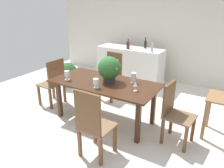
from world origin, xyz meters
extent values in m
plane|color=silver|center=(0.00, 0.00, 0.00)|extent=(7.04, 7.04, 0.00)
cube|color=beige|center=(0.00, 2.60, 1.30)|extent=(6.40, 0.10, 2.60)
cube|color=#422616|center=(0.00, -0.12, 0.75)|extent=(1.92, 0.94, 0.03)
cube|color=#422616|center=(-0.82, -0.45, 0.37)|extent=(0.07, 0.07, 0.74)
cube|color=#422616|center=(0.82, -0.45, 0.37)|extent=(0.07, 0.07, 0.74)
cube|color=#422616|center=(-0.82, 0.21, 0.37)|extent=(0.07, 0.07, 0.74)
cube|color=#422616|center=(0.82, 0.21, 0.37)|extent=(0.07, 0.07, 0.74)
cube|color=brown|center=(1.53, -0.31, 0.22)|extent=(0.05, 0.05, 0.45)
cube|color=brown|center=(1.56, 0.04, 0.22)|extent=(0.05, 0.05, 0.45)
cube|color=brown|center=(1.17, -0.28, 0.22)|extent=(0.05, 0.05, 0.45)
cube|color=brown|center=(1.20, 0.07, 0.22)|extent=(0.05, 0.05, 0.45)
cube|color=brown|center=(1.37, -0.12, 0.46)|extent=(0.48, 0.46, 0.03)
cube|color=brown|center=(1.17, -0.10, 0.72)|extent=(0.08, 0.39, 0.50)
cube|color=brown|center=(-1.53, 0.09, 0.22)|extent=(0.05, 0.05, 0.45)
cube|color=brown|center=(-1.55, -0.32, 0.22)|extent=(0.05, 0.05, 0.45)
cube|color=brown|center=(-1.19, 0.08, 0.22)|extent=(0.05, 0.05, 0.45)
cube|color=brown|center=(-1.20, -0.33, 0.22)|extent=(0.05, 0.05, 0.45)
cube|color=brown|center=(-1.37, -0.12, 0.46)|extent=(0.44, 0.49, 0.03)
cube|color=brown|center=(-1.18, -0.13, 0.74)|extent=(0.05, 0.44, 0.54)
cube|color=brown|center=(-0.62, 0.59, 0.22)|extent=(0.05, 0.05, 0.45)
cube|color=brown|center=(-0.27, 0.56, 0.22)|extent=(0.05, 0.05, 0.45)
cube|color=brown|center=(-0.59, 0.94, 0.22)|extent=(0.05, 0.05, 0.45)
cube|color=brown|center=(-0.24, 0.91, 0.22)|extent=(0.05, 0.05, 0.45)
cube|color=brown|center=(-0.43, 0.75, 0.46)|extent=(0.46, 0.46, 0.03)
cube|color=brown|center=(-0.42, 0.95, 0.76)|extent=(0.39, 0.07, 0.57)
cube|color=brown|center=(0.62, -0.81, 0.22)|extent=(0.05, 0.05, 0.45)
cube|color=brown|center=(0.25, -0.80, 0.22)|extent=(0.05, 0.05, 0.45)
cube|color=brown|center=(0.61, -1.18, 0.22)|extent=(0.05, 0.05, 0.45)
cube|color=brown|center=(0.24, -1.17, 0.22)|extent=(0.05, 0.05, 0.45)
cube|color=brown|center=(0.43, -0.99, 0.46)|extent=(0.45, 0.45, 0.03)
cube|color=brown|center=(0.43, -1.19, 0.77)|extent=(0.41, 0.05, 0.59)
cylinder|color=#333338|center=(0.07, -0.06, 0.82)|extent=(0.22, 0.22, 0.11)
sphere|color=#2D662D|center=(0.07, -0.06, 1.02)|extent=(0.40, 0.40, 0.40)
sphere|color=#DB9EB2|center=(0.23, -0.02, 1.01)|extent=(0.04, 0.04, 0.04)
sphere|color=#DB9EB2|center=(0.23, -0.01, 1.08)|extent=(0.04, 0.04, 0.04)
sphere|color=#DB9EB2|center=(0.23, -0.12, 1.05)|extent=(0.05, 0.05, 0.05)
sphere|color=#DB9EB2|center=(0.16, -0.20, 1.00)|extent=(0.06, 0.06, 0.06)
sphere|color=#DB9EB2|center=(0.01, -0.20, 1.10)|extent=(0.05, 0.05, 0.05)
sphere|color=#DB9EB2|center=(0.16, 0.06, 1.14)|extent=(0.04, 0.04, 0.04)
cylinder|color=silver|center=(0.03, -0.43, 0.77)|extent=(0.08, 0.08, 0.01)
cylinder|color=silver|center=(0.03, -0.43, 0.80)|extent=(0.03, 0.03, 0.05)
cylinder|color=silver|center=(0.03, -0.43, 0.88)|extent=(0.10, 0.10, 0.10)
cylinder|color=silver|center=(0.46, 0.10, 0.77)|extent=(0.09, 0.09, 0.01)
cylinder|color=silver|center=(0.46, 0.10, 0.80)|extent=(0.03, 0.03, 0.04)
cylinder|color=silver|center=(0.46, 0.10, 0.88)|extent=(0.09, 0.09, 0.14)
cylinder|color=silver|center=(-0.64, -0.38, 0.77)|extent=(0.10, 0.10, 0.01)
cylinder|color=silver|center=(-0.64, -0.38, 0.80)|extent=(0.03, 0.03, 0.05)
cylinder|color=silver|center=(-0.64, -0.38, 0.89)|extent=(0.09, 0.09, 0.11)
cylinder|color=silver|center=(0.65, -0.20, 0.77)|extent=(0.06, 0.06, 0.00)
cylinder|color=silver|center=(0.65, -0.20, 0.81)|extent=(0.01, 0.01, 0.08)
cone|color=silver|center=(0.65, -0.20, 0.88)|extent=(0.07, 0.07, 0.06)
cube|color=silver|center=(-0.50, 1.91, 0.48)|extent=(1.74, 0.60, 0.96)
cylinder|color=black|center=(-0.15, 2.07, 1.06)|extent=(0.06, 0.06, 0.19)
cylinder|color=black|center=(-0.15, 2.07, 1.19)|extent=(0.02, 0.02, 0.09)
cylinder|color=#B2BFB7|center=(0.15, 1.74, 1.06)|extent=(0.06, 0.06, 0.19)
cylinder|color=#B2BFB7|center=(0.15, 1.74, 1.18)|extent=(0.02, 0.02, 0.06)
cylinder|color=#511E28|center=(-0.50, 1.77, 1.05)|extent=(0.08, 0.08, 0.17)
cylinder|color=#511E28|center=(-0.50, 1.77, 1.17)|extent=(0.03, 0.03, 0.07)
cube|color=olive|center=(1.69, 0.18, 0.34)|extent=(0.05, 0.05, 0.68)
cube|color=olive|center=(1.69, 0.63, 0.34)|extent=(0.05, 0.05, 0.68)
cylinder|color=#9E9384|center=(-1.72, 0.81, 0.09)|extent=(0.28, 0.28, 0.18)
ellipsoid|color=#2D662D|center=(-1.72, 0.81, 0.37)|extent=(0.49, 0.49, 0.54)
camera|label=1|loc=(1.98, -3.16, 2.15)|focal=34.89mm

